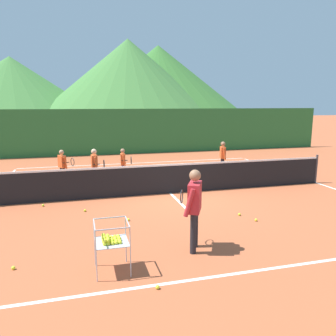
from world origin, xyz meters
TOP-DOWN VIEW (x-y plane):
  - ground_plane at (0.00, 0.00)m, footprint 120.00×120.00m
  - line_baseline_near at (0.00, -5.31)m, footprint 11.24×0.08m
  - line_baseline_far at (0.00, 5.79)m, footprint 11.24×0.08m
  - line_sideline_east at (5.62, 0.00)m, footprint 0.08×11.09m
  - line_service_center at (0.00, 0.00)m, footprint 0.08×5.08m
  - tennis_net at (0.00, 0.00)m, footprint 11.21×0.08m
  - instructor at (-0.68, -4.21)m, footprint 0.51×0.83m
  - student_0 at (-3.42, 2.21)m, footprint 0.59×0.52m
  - student_1 at (-2.33, 1.34)m, footprint 0.44×0.64m
  - student_2 at (-1.22, 2.30)m, footprint 0.40×0.61m
  - student_3 at (2.90, 2.35)m, footprint 0.35×0.55m
  - ball_cart at (-2.35, -4.66)m, footprint 0.58×0.58m
  - tennis_ball_0 at (1.17, -2.58)m, footprint 0.07×0.07m
  - tennis_ball_1 at (-2.74, -1.20)m, footprint 0.07×0.07m
  - tennis_ball_3 at (-1.71, -2.22)m, footprint 0.07×0.07m
  - tennis_ball_5 at (-3.89, -0.42)m, footprint 0.07×0.07m
  - tennis_ball_6 at (1.38, -3.07)m, footprint 0.07×0.07m
  - tennis_ball_7 at (-4.03, -4.15)m, footprint 0.07×0.07m
  - tennis_ball_10 at (-1.70, -5.42)m, footprint 0.07×0.07m
  - windscreen_fence at (0.00, 8.95)m, footprint 24.73×0.08m
  - hill_0 at (-18.68, 82.17)m, footprint 43.68×43.68m
  - hill_1 at (18.66, 80.16)m, footprint 46.99×46.99m
  - hill_2 at (9.70, 74.68)m, footprint 45.21×45.21m

SIDE VIEW (x-z plane):
  - ground_plane at x=0.00m, z-range 0.00..0.00m
  - line_baseline_near at x=0.00m, z-range 0.00..0.01m
  - line_baseline_far at x=0.00m, z-range 0.00..0.01m
  - line_sideline_east at x=5.62m, z-range 0.00..0.01m
  - line_service_center at x=0.00m, z-range 0.00..0.01m
  - tennis_ball_0 at x=1.17m, z-range 0.00..0.07m
  - tennis_ball_1 at x=-2.74m, z-range 0.00..0.07m
  - tennis_ball_3 at x=-1.71m, z-range 0.00..0.07m
  - tennis_ball_5 at x=-3.89m, z-range 0.00..0.07m
  - tennis_ball_6 at x=1.38m, z-range 0.00..0.07m
  - tennis_ball_7 at x=-4.03m, z-range 0.00..0.07m
  - tennis_ball_10 at x=-1.70m, z-range 0.00..0.07m
  - tennis_net at x=0.00m, z-range -0.03..1.02m
  - ball_cart at x=-2.35m, z-range 0.14..1.04m
  - student_2 at x=-1.22m, z-range 0.12..1.34m
  - student_0 at x=-3.42m, z-range 0.13..1.39m
  - student_3 at x=2.90m, z-range 0.14..1.49m
  - student_1 at x=-2.33m, z-range 0.14..1.51m
  - instructor at x=-0.68m, z-range 0.16..1.81m
  - windscreen_fence at x=0.00m, z-range 0.00..2.59m
  - hill_0 at x=-18.68m, z-range 0.00..14.35m
  - hill_1 at x=18.66m, z-range 0.00..18.19m
  - hill_2 at x=9.70m, z-range 0.00..18.48m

